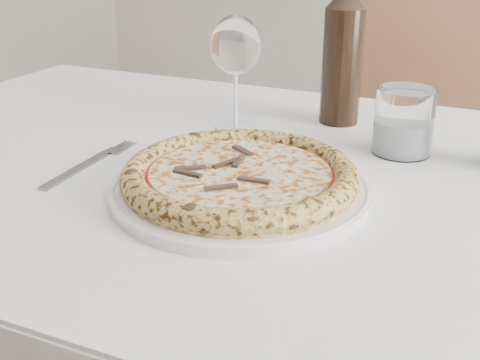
{
  "coord_description": "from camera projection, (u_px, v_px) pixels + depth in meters",
  "views": [
    {
      "loc": [
        0.46,
        -0.78,
        1.07
      ],
      "look_at": [
        0.14,
        -0.16,
        0.78
      ],
      "focal_mm": 45.0,
      "sensor_mm": 36.0,
      "label": 1
    }
  ],
  "objects": [
    {
      "name": "dining_table",
      "position": [
        270.0,
        224.0,
        0.88
      ],
      "size": [
        1.48,
        0.91,
        0.76
      ],
      "color": "brown",
      "rests_on": "floor"
    },
    {
      "name": "chair_far",
      "position": [
        412.0,
        148.0,
        1.58
      ],
      "size": [
        0.5,
        0.51,
        0.93
      ],
      "color": "brown",
      "rests_on": "floor"
    },
    {
      "name": "plate",
      "position": [
        240.0,
        188.0,
        0.76
      ],
      "size": [
        0.33,
        0.33,
        0.02
      ],
      "color": "silver",
      "rests_on": "dining_table"
    },
    {
      "name": "pizza",
      "position": [
        240.0,
        175.0,
        0.76
      ],
      "size": [
        0.3,
        0.3,
        0.03
      ],
      "color": "#F0BB6B",
      "rests_on": "plate"
    },
    {
      "name": "fork",
      "position": [
        89.0,
        164.0,
        0.86
      ],
      "size": [
        0.03,
        0.21,
        0.0
      ],
      "color": "slate",
      "rests_on": "dining_table"
    },
    {
      "name": "wine_glass",
      "position": [
        235.0,
        48.0,
        0.97
      ],
      "size": [
        0.08,
        0.08,
        0.19
      ],
      "color": "white",
      "rests_on": "dining_table"
    },
    {
      "name": "tumbler",
      "position": [
        403.0,
        126.0,
        0.89
      ],
      "size": [
        0.09,
        0.09,
        0.1
      ],
      "color": "white",
      "rests_on": "dining_table"
    },
    {
      "name": "wine_bottle",
      "position": [
        343.0,
        54.0,
        1.0
      ],
      "size": [
        0.07,
        0.07,
        0.28
      ],
      "color": "black",
      "rests_on": "dining_table"
    }
  ]
}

